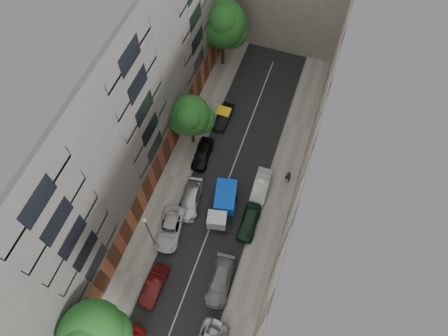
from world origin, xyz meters
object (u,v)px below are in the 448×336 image
at_px(car_right_2, 249,222).
at_px(car_left_1, 154,286).
at_px(car_left_2, 170,229).
at_px(car_left_4, 202,154).
at_px(car_left_5, 224,117).
at_px(tarp_truck, 223,204).
at_px(tree_mid, 191,117).
at_px(pedestrian, 288,176).
at_px(car_right_3, 261,186).
at_px(tree_near, 93,335).
at_px(lamp_post, 149,231).
at_px(car_left_3, 191,200).
at_px(tree_far, 223,26).
at_px(car_right_1, 220,281).

bearing_deg(car_right_2, car_left_1, -126.96).
distance_m(car_left_2, car_left_4, 9.20).
bearing_deg(car_left_5, tarp_truck, -71.04).
xyz_separation_m(tree_mid, pedestrian, (11.22, -1.38, -3.68)).
height_order(car_right_3, tree_near, tree_near).
height_order(tarp_truck, car_right_3, tarp_truck).
relative_size(car_left_2, tree_near, 0.59).
xyz_separation_m(car_left_2, car_left_5, (0.56, 14.80, -0.04)).
distance_m(car_left_1, lamp_post, 5.37).
height_order(tarp_truck, car_left_3, tarp_truck).
xyz_separation_m(car_left_4, lamp_post, (-0.72, -11.16, 3.60)).
bearing_deg(car_right_3, lamp_post, -132.33).
height_order(tarp_truck, pedestrian, tarp_truck).
height_order(car_right_2, pedestrian, pedestrian).
relative_size(car_left_1, car_left_3, 0.87).
distance_m(car_left_3, car_right_3, 7.44).
xyz_separation_m(car_left_5, car_right_3, (6.64, -7.40, 0.07)).
xyz_separation_m(car_right_2, pedestrian, (2.40, 6.11, 0.32)).
height_order(car_left_3, car_right_3, car_right_3).
relative_size(car_left_5, tree_near, 0.47).
distance_m(car_left_4, tree_near, 21.12).
xyz_separation_m(car_left_4, car_right_2, (7.20, -6.00, 0.01)).
bearing_deg(car_left_5, tree_near, -92.80).
xyz_separation_m(car_left_2, car_right_3, (7.20, 7.40, 0.03)).
relative_size(car_left_2, car_left_3, 1.05).
relative_size(car_left_2, car_left_4, 1.17).
bearing_deg(car_left_4, car_left_5, 80.24).
bearing_deg(tree_far, car_left_3, -80.85).
relative_size(car_left_5, tree_mid, 0.57).
relative_size(car_right_1, lamp_post, 0.73).
bearing_deg(car_left_2, car_right_2, 16.05).
xyz_separation_m(car_right_2, lamp_post, (-7.92, -5.16, 3.60)).
xyz_separation_m(car_left_1, car_right_1, (5.60, 2.32, 0.04)).
bearing_deg(tree_far, tree_mid, -86.69).
xyz_separation_m(tarp_truck, car_left_2, (-4.20, -3.96, -0.59)).
distance_m(car_left_3, car_left_4, 5.66).
relative_size(car_left_3, tree_near, 0.57).
xyz_separation_m(tarp_truck, lamp_post, (-4.92, -5.92, 3.05)).
relative_size(car_right_1, car_right_2, 1.16).
xyz_separation_m(car_right_1, lamp_post, (-7.12, 1.32, 3.60)).
bearing_deg(pedestrian, car_right_1, 80.62).
bearing_deg(tarp_truck, tree_mid, 119.01).
relative_size(tree_mid, tree_far, 0.76).
bearing_deg(lamp_post, car_right_2, 33.05).
relative_size(tree_near, tree_mid, 1.20).
distance_m(car_left_4, car_right_3, 7.42).
xyz_separation_m(car_left_3, lamp_post, (-1.52, -5.56, 3.64)).
distance_m(car_left_1, tree_mid, 16.96).
relative_size(car_left_4, pedestrian, 2.36).
height_order(car_left_1, tree_near, tree_near).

